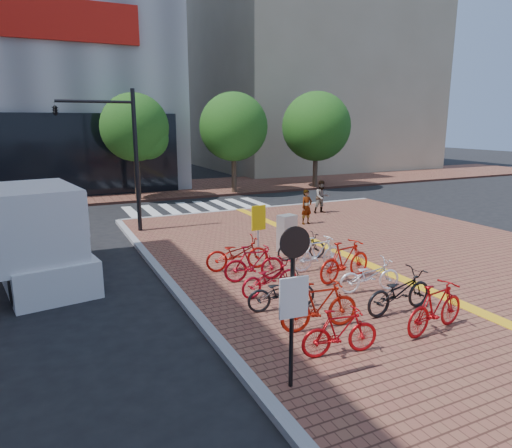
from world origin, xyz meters
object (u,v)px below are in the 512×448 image
pedestrian_a (307,207)px  bike_8 (370,275)px  bike_3 (270,278)px  bike_11 (302,246)px  bike_5 (237,254)px  traffic_light_pole (100,135)px  bike_6 (436,308)px  utility_box (287,233)px  bike_9 (345,261)px  bike_10 (318,253)px  bike_1 (320,305)px  yellow_sign (259,223)px  bike_0 (340,332)px  pedestrian_b (322,197)px  notice_sign (293,288)px  bike_4 (254,263)px  box_truck (40,235)px  bike_7 (399,291)px  bike_2 (282,292)px

pedestrian_a → bike_8: bearing=-118.4°
bike_3 → bike_11: (2.30, 2.28, -0.01)m
bike_5 → traffic_light_pole: traffic_light_pole is taller
bike_6 → utility_box: size_ratio=1.42×
bike_5 → traffic_light_pole: size_ratio=0.34×
bike_11 → pedestrian_a: bearing=-26.7°
bike_9 → bike_10: 1.12m
bike_10 → utility_box: 2.15m
bike_1 → yellow_sign: bearing=-4.4°
bike_0 → bike_9: bearing=-27.7°
bike_9 → bike_11: size_ratio=1.15×
bike_0 → bike_9: size_ratio=0.82×
bike_10 → pedestrian_a: bearing=-29.6°
bike_8 → pedestrian_b: (4.72, 9.46, 0.35)m
bike_6 → notice_sign: size_ratio=0.65×
utility_box → bike_0: bearing=-110.9°
bike_5 → bike_11: bike_5 is taller
bike_10 → pedestrian_b: bearing=-35.3°
bike_1 → bike_4: bearing=5.8°
bike_9 → bike_10: size_ratio=1.11×
bike_5 → traffic_light_pole: bearing=31.1°
traffic_light_pole → bike_11: bearing=-50.8°
bike_6 → box_truck: box_truck is taller
bike_5 → bike_7: bike_5 is taller
notice_sign → utility_box: bearing=61.6°
bike_2 → utility_box: utility_box is taller
bike_8 → pedestrian_b: 10.58m
bike_3 → traffic_light_pole: size_ratio=0.30×
bike_3 → bike_10: size_ratio=0.99×
bike_4 → pedestrian_b: (7.10, 7.43, 0.28)m
bike_6 → bike_7: bearing=-11.0°
bike_5 → bike_6: 6.00m
pedestrian_a → pedestrian_b: bearing=33.9°
bike_2 → bike_5: bike_5 is taller
bike_10 → bike_6: bearing=178.5°
traffic_light_pole → pedestrian_b: bearing=-0.6°
bike_0 → box_truck: 9.05m
bike_0 → pedestrian_b: size_ratio=0.98×
bike_1 → traffic_light_pole: bearing=21.2°
bike_8 → traffic_light_pole: size_ratio=0.30×
bike_3 → bike_9: 2.37m
bike_2 → bike_3: (0.20, 1.00, 0.01)m
bike_4 → box_truck: box_truck is taller
bike_8 → yellow_sign: size_ratio=0.93×
bike_4 → notice_sign: size_ratio=0.61×
bike_7 → pedestrian_a: bearing=-21.7°
bike_6 → bike_8: bike_6 is taller
utility_box → bike_8: bearing=-88.6°
bike_3 → bike_6: (2.17, -3.40, 0.09)m
bike_9 → traffic_light_pole: traffic_light_pole is taller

